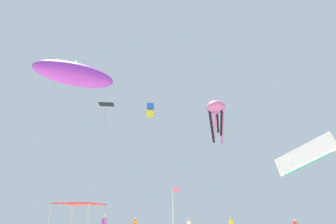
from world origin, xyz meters
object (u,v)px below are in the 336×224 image
at_px(kite_inflatable_purple, 75,74).
at_px(kite_parafoil_white, 305,155).
at_px(person_central, 104,224).
at_px(kite_octopus_pink, 216,110).
at_px(canopy_tent, 80,206).
at_px(person_rightmost, 231,224).
at_px(kite_box_blue, 150,110).
at_px(banner_flag, 174,208).
at_px(person_near_tent, 135,224).
at_px(kite_diamond_black, 106,105).

bearing_deg(kite_inflatable_purple, kite_parafoil_white, -11.39).
relative_size(person_central, kite_octopus_pink, 0.28).
distance_m(canopy_tent, kite_octopus_pink, 29.35).
distance_m(canopy_tent, person_rightmost, 18.18).
bearing_deg(kite_box_blue, kite_parafoil_white, -39.08).
distance_m(person_central, kite_box_blue, 24.61).
bearing_deg(canopy_tent, banner_flag, 18.68).
height_order(canopy_tent, person_central, canopy_tent).
distance_m(banner_flag, kite_octopus_pink, 26.05).
relative_size(canopy_tent, kite_parafoil_white, 0.56).
relative_size(person_near_tent, kite_parafoil_white, 0.30).
relative_size(person_central, kite_parafoil_white, 0.33).
relative_size(canopy_tent, kite_box_blue, 1.38).
bearing_deg(person_central, kite_diamond_black, -117.49).
distance_m(person_central, kite_parafoil_white, 21.54).
height_order(banner_flag, kite_parafoil_white, kite_parafoil_white).
height_order(person_central, kite_box_blue, kite_box_blue).
xyz_separation_m(person_near_tent, kite_inflatable_purple, (-2.70, -11.36, 12.84)).
bearing_deg(person_central, person_rightmost, 160.19).
xyz_separation_m(kite_octopus_pink, kite_parafoil_white, (9.17, -11.50, -9.82)).
xyz_separation_m(canopy_tent, kite_box_blue, (-0.81, 23.85, 16.17)).
bearing_deg(kite_parafoil_white, person_rightmost, 11.56).
relative_size(person_near_tent, kite_diamond_black, 0.55).
distance_m(person_near_tent, person_rightmost, 10.62).
relative_size(kite_octopus_pink, kite_box_blue, 2.88).
height_order(kite_inflatable_purple, kite_box_blue, kite_box_blue).
xyz_separation_m(kite_diamond_black, kite_octopus_pink, (16.38, 4.46, -0.18)).
bearing_deg(person_rightmost, kite_octopus_pink, 106.15).
distance_m(banner_flag, kite_diamond_black, 26.07).
height_order(canopy_tent, kite_box_blue, kite_box_blue).
relative_size(person_central, kite_box_blue, 0.81).
relative_size(person_central, banner_flag, 0.49).
xyz_separation_m(person_central, kite_box_blue, (-0.13, 17.23, 17.57)).
distance_m(person_central, person_rightmost, 14.07).
height_order(person_near_tent, kite_inflatable_purple, kite_inflatable_purple).
bearing_deg(person_rightmost, kite_diamond_black, 175.30).
relative_size(kite_inflatable_purple, kite_box_blue, 2.92).
xyz_separation_m(canopy_tent, kite_octopus_pink, (9.99, 23.02, 15.23)).
xyz_separation_m(banner_flag, kite_box_blue, (-7.51, 21.58, 16.34)).
bearing_deg(kite_octopus_pink, banner_flag, -0.58).
relative_size(canopy_tent, kite_diamond_black, 1.02).
height_order(person_near_tent, kite_box_blue, kite_box_blue).
bearing_deg(person_central, person_near_tent, -158.46).
bearing_deg(person_near_tent, kite_parafoil_white, -30.53).
bearing_deg(banner_flag, person_rightmost, 70.00).
relative_size(person_near_tent, kite_inflatable_purple, 0.26).
distance_m(person_rightmost, kite_parafoil_white, 10.96).
distance_m(kite_inflatable_purple, kite_octopus_pink, 25.77).
height_order(person_near_tent, kite_diamond_black, kite_diamond_black).
bearing_deg(banner_flag, kite_octopus_pink, 81.00).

